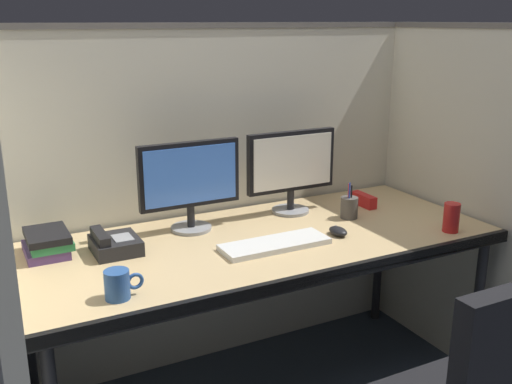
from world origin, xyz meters
The scene contains 13 objects.
cubicle_partition_rear centered at (0.00, 0.74, 0.79)m, with size 2.21×0.06×1.57m.
cubicle_partition_right centered at (0.99, 0.20, 0.79)m, with size 0.06×1.41×1.57m.
desk centered at (0.00, 0.29, 0.69)m, with size 1.90×0.80×0.74m.
monitor_left centered at (-0.22, 0.52, 0.96)m, with size 0.43×0.17×0.37m.
monitor_right centered at (0.27, 0.54, 0.96)m, with size 0.43×0.17×0.37m.
keyboard_main centered at (0.00, 0.19, 0.75)m, with size 0.43×0.15×0.02m, color silver.
computer_mouse centered at (0.29, 0.19, 0.76)m, with size 0.06×0.10×0.04m.
book_stack centered at (-0.79, 0.52, 0.78)m, with size 0.17×0.21×0.09m.
desk_phone centered at (-0.57, 0.42, 0.77)m, with size 0.17×0.19×0.09m.
coffee_mug centered at (-0.65, 0.03, 0.79)m, with size 0.13×0.08×0.09m.
soda_can centered at (0.73, 0.01, 0.80)m, with size 0.07×0.07×0.12m, color red.
pen_cup centered at (0.46, 0.35, 0.79)m, with size 0.08×0.08×0.16m.
red_stapler centered at (0.63, 0.46, 0.77)m, with size 0.04×0.15×0.06m, color red.
Camera 1 is at (-1.04, -1.67, 1.59)m, focal length 41.42 mm.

